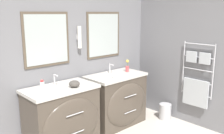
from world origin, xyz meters
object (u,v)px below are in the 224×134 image
Objects in this scene: vanity_left at (63,117)px; waste_bin at (165,111)px; vanity_right at (117,99)px; amenity_bowl at (74,84)px; flower_vase at (127,66)px; toiletry_bottle at (42,87)px.

waste_bin is at bearing -13.19° from vanity_left.
vanity_right is 0.95m from waste_bin.
waste_bin is at bearing -11.40° from amenity_bowl.
vanity_right is 4.66× the size of flower_vase.
toiletry_bottle is 0.47m from amenity_bowl.
toiletry_bottle reaches higher than vanity_left.
vanity_left is 1.93m from waste_bin.
vanity_right is 3.56× the size of waste_bin.
toiletry_bottle is 1.67m from flower_vase.
amenity_bowl is at bearing -31.37° from vanity_left.
vanity_right is 5.57× the size of toiletry_bottle.
flower_vase is 1.08m from waste_bin.
flower_vase is (0.29, 0.05, 0.52)m from vanity_right.
flower_vase is 0.77× the size of waste_bin.
toiletry_bottle reaches higher than amenity_bowl.
flower_vase reaches higher than vanity_right.
flower_vase is at bearing 6.61° from amenity_bowl.
vanity_left is 3.56× the size of waste_bin.
waste_bin is (0.79, -0.43, -0.30)m from vanity_right.
vanity_left is at bearing 10.36° from toiletry_bottle.
vanity_left is at bearing -177.90° from flower_vase.
toiletry_bottle is 0.64× the size of waste_bin.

